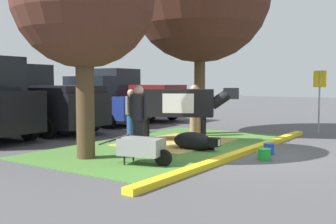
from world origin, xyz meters
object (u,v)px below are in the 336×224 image
at_px(parking_sign, 320,89).
at_px(bucket_blue, 269,148).
at_px(wheelbarrow, 143,147).
at_px(sedan_blue, 96,101).
at_px(bucket_green, 264,154).
at_px(person_handler, 194,109).
at_px(person_visitor_near, 131,113).
at_px(cow_holstein, 178,103).
at_px(pickup_truck_black, 33,101).
at_px(person_visitor_far, 139,118).
at_px(pickup_truck_maroon, 128,96).
at_px(calf_lying, 194,141).

distance_m(parking_sign, bucket_blue, 4.91).
distance_m(wheelbarrow, sedan_blue, 8.63).
bearing_deg(wheelbarrow, bucket_green, -43.31).
height_order(person_handler, bucket_blue, person_handler).
xyz_separation_m(person_handler, bucket_blue, (-1.68, -3.16, -0.76)).
relative_size(parking_sign, bucket_green, 6.87).
bearing_deg(person_visitor_near, cow_holstein, -72.13).
distance_m(person_visitor_near, bucket_blue, 4.43).
relative_size(bucket_green, pickup_truck_black, 0.06).
xyz_separation_m(cow_holstein, wheelbarrow, (-3.22, -1.20, -0.76)).
distance_m(person_visitor_far, wheelbarrow, 1.11).
bearing_deg(person_visitor_near, person_handler, -35.35).
relative_size(wheelbarrow, bucket_green, 5.13).
relative_size(person_visitor_near, wheelbarrow, 0.96).
bearing_deg(pickup_truck_maroon, person_handler, -121.43).
bearing_deg(calf_lying, cow_holstein, 49.05).
distance_m(person_visitor_near, pickup_truck_maroon, 6.89).
xyz_separation_m(bucket_blue, pickup_truck_maroon, (5.17, 8.87, 0.97)).
distance_m(calf_lying, sedan_blue, 7.42).
height_order(parking_sign, pickup_truck_maroon, pickup_truck_maroon).
bearing_deg(sedan_blue, parking_sign, -76.00).
bearing_deg(person_visitor_near, parking_sign, -42.67).
distance_m(parking_sign, bucket_green, 5.64).
height_order(person_visitor_far, pickup_truck_black, pickup_truck_black).
relative_size(bucket_blue, pickup_truck_maroon, 0.05).
bearing_deg(bucket_green, person_visitor_near, 80.99).
relative_size(calf_lying, bucket_blue, 4.65).
distance_m(pickup_truck_black, sedan_blue, 2.98).
bearing_deg(person_visitor_far, sedan_blue, 52.17).
height_order(calf_lying, wheelbarrow, wheelbarrow).
bearing_deg(wheelbarrow, pickup_truck_maroon, 41.79).
relative_size(calf_lying, sedan_blue, 0.29).
xyz_separation_m(bucket_green, bucket_blue, (0.76, 0.17, 0.01)).
height_order(calf_lying, parking_sign, parking_sign).
bearing_deg(parking_sign, calf_lying, 161.18).
xyz_separation_m(person_visitor_far, sedan_blue, (4.69, 6.04, 0.07)).
bearing_deg(sedan_blue, person_visitor_near, -122.78).
xyz_separation_m(person_visitor_near, wheelbarrow, (-2.76, -2.62, -0.45)).
xyz_separation_m(parking_sign, sedan_blue, (-2.11, 8.46, -0.54)).
xyz_separation_m(parking_sign, bucket_blue, (-4.71, 0.00, -1.38)).
height_order(person_visitor_near, wheelbarrow, person_visitor_near).
bearing_deg(sedan_blue, bucket_blue, -107.06).
xyz_separation_m(bucket_green, pickup_truck_black, (0.38, 8.78, 0.98)).
height_order(person_handler, pickup_truck_maroon, pickup_truck_maroon).
relative_size(bucket_green, pickup_truck_maroon, 0.06).
distance_m(person_handler, wheelbarrow, 4.72).
distance_m(bucket_blue, pickup_truck_maroon, 10.31).
height_order(bucket_blue, sedan_blue, sedan_blue).
bearing_deg(person_handler, person_visitor_far, -168.97).
bearing_deg(person_visitor_near, pickup_truck_maroon, 40.85).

